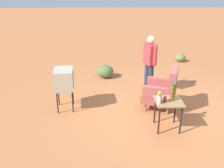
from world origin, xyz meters
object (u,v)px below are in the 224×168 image
soda_can_blue (160,98)px  bottle_tall_amber (172,94)px  armchair (163,90)px  tv_on_stand (64,79)px  bottle_wine_green (173,91)px  soda_can_red (165,99)px  flower_vase (159,97)px  side_table (168,105)px  person_standing (150,61)px

soda_can_blue → bottle_tall_amber: 0.25m
armchair → tv_on_stand: bearing=-91.2°
bottle_wine_green → soda_can_red: bearing=-47.6°
flower_vase → side_table: bearing=117.7°
armchair → bottle_tall_amber: 0.97m
tv_on_stand → soda_can_red: size_ratio=8.44×
soda_can_blue → flower_vase: 0.15m
bottle_tall_amber → armchair: bearing=177.5°
person_standing → bottle_wine_green: person_standing is taller
armchair → person_standing: 1.06m
tv_on_stand → bottle_tall_amber: (0.97, 2.36, 0.02)m
side_table → soda_can_blue: soda_can_blue is taller
soda_can_blue → flower_vase: bearing=-23.8°
armchair → flower_vase: bearing=-17.6°
tv_on_stand → soda_can_red: (1.03, 2.21, -0.07)m
person_standing → flower_vase: 2.00m
side_table → bottle_wine_green: (-0.14, 0.12, 0.26)m
side_table → flower_vase: bearing=-62.3°
armchair → soda_can_blue: 0.99m
side_table → tv_on_stand: size_ratio=0.63×
bottle_wine_green → person_standing: bearing=-172.8°
side_table → soda_can_blue: (0.01, -0.18, 0.16)m
side_table → soda_can_blue: 0.24m
armchair → person_standing: person_standing is taller
flower_vase → tv_on_stand: bearing=-117.8°
bottle_wine_green → soda_can_red: size_ratio=2.62×
soda_can_red → flower_vase: 0.17m
soda_can_red → person_standing: bearing=-179.9°
tv_on_stand → armchair: bearing=88.8°
soda_can_red → flower_vase: size_ratio=0.46×
tv_on_stand → bottle_wine_green: size_ratio=3.22×
armchair → tv_on_stand: (-0.05, -2.40, 0.28)m
person_standing → soda_can_red: size_ratio=13.44×
bottle_wine_green → soda_can_red: (0.20, -0.21, -0.10)m
tv_on_stand → soda_can_blue: bearing=65.2°
bottle_wine_green → soda_can_red: bottle_wine_green is taller
armchair → tv_on_stand: size_ratio=1.03×
bottle_wine_green → flower_vase: bearing=-53.7°
side_table → bottle_tall_amber: 0.25m
person_standing → soda_can_red: (1.93, 0.00, -0.23)m
bottle_tall_amber → flower_vase: size_ratio=1.13×
soda_can_red → bottle_wine_green: bearing=132.4°
tv_on_stand → flower_vase: (1.09, 2.07, 0.02)m
flower_vase → armchair: bearing=162.4°
bottle_wine_green → flower_vase: bottle_wine_green is taller
person_standing → tv_on_stand: bearing=-67.8°
person_standing → bottle_tall_amber: (1.86, 0.16, -0.14)m
armchair → soda_can_red: 1.02m
armchair → side_table: armchair is taller
bottle_wine_green → soda_can_blue: bearing=-64.5°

